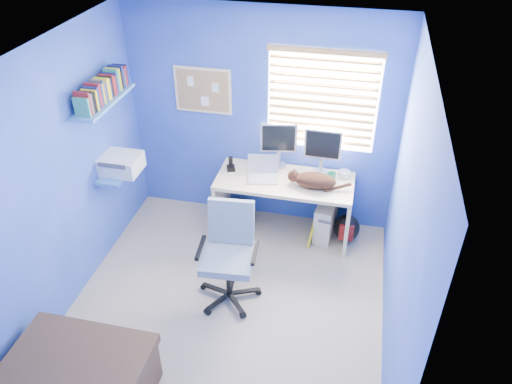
% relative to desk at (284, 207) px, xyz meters
% --- Properties ---
extents(floor, '(3.00, 3.20, 0.00)m').
position_rel_desk_xyz_m(floor, '(-0.34, -1.26, -0.37)').
color(floor, tan).
rests_on(floor, ground).
extents(ceiling, '(3.00, 3.20, 0.00)m').
position_rel_desk_xyz_m(ceiling, '(-0.34, -1.26, 2.13)').
color(ceiling, white).
rests_on(ceiling, wall_back).
extents(wall_back, '(3.00, 0.01, 2.50)m').
position_rel_desk_xyz_m(wall_back, '(-0.34, 0.34, 0.88)').
color(wall_back, '#234CAD').
rests_on(wall_back, ground).
extents(wall_front, '(3.00, 0.01, 2.50)m').
position_rel_desk_xyz_m(wall_front, '(-0.34, -2.86, 0.88)').
color(wall_front, '#234CAD').
rests_on(wall_front, ground).
extents(wall_left, '(0.01, 3.20, 2.50)m').
position_rel_desk_xyz_m(wall_left, '(-1.84, -1.26, 0.88)').
color(wall_left, '#234CAD').
rests_on(wall_left, ground).
extents(wall_right, '(0.01, 3.20, 2.50)m').
position_rel_desk_xyz_m(wall_right, '(1.16, -1.26, 0.88)').
color(wall_right, '#234CAD').
rests_on(wall_right, ground).
extents(desk, '(1.50, 0.65, 0.74)m').
position_rel_desk_xyz_m(desk, '(0.00, 0.00, 0.00)').
color(desk, beige).
rests_on(desk, floor).
extents(laptop, '(0.38, 0.32, 0.22)m').
position_rel_desk_xyz_m(laptop, '(-0.24, -0.04, 0.48)').
color(laptop, silver).
rests_on(laptop, desk).
extents(monitor_left, '(0.41, 0.19, 0.54)m').
position_rel_desk_xyz_m(monitor_left, '(-0.12, 0.26, 0.64)').
color(monitor_left, silver).
rests_on(monitor_left, desk).
extents(monitor_right, '(0.40, 0.13, 0.54)m').
position_rel_desk_xyz_m(monitor_right, '(0.36, 0.22, 0.64)').
color(monitor_right, silver).
rests_on(monitor_right, desk).
extents(phone, '(0.12, 0.13, 0.17)m').
position_rel_desk_xyz_m(phone, '(-0.63, 0.07, 0.45)').
color(phone, black).
rests_on(phone, desk).
extents(mug, '(0.10, 0.09, 0.10)m').
position_rel_desk_xyz_m(mug, '(0.49, 0.08, 0.42)').
color(mug, '#318864').
rests_on(mug, desk).
extents(cd_spindle, '(0.13, 0.13, 0.07)m').
position_rel_desk_xyz_m(cd_spindle, '(0.63, 0.20, 0.41)').
color(cd_spindle, silver).
rests_on(cd_spindle, desk).
extents(cat, '(0.47, 0.27, 0.16)m').
position_rel_desk_xyz_m(cat, '(0.34, -0.07, 0.45)').
color(cat, black).
rests_on(cat, desk).
extents(tower_pc, '(0.24, 0.46, 0.45)m').
position_rel_desk_xyz_m(tower_pc, '(0.48, 0.06, -0.14)').
color(tower_pc, beige).
rests_on(tower_pc, floor).
extents(drawer_boxes, '(0.35, 0.28, 0.27)m').
position_rel_desk_xyz_m(drawer_boxes, '(-0.55, 0.02, -0.23)').
color(drawer_boxes, tan).
rests_on(drawer_boxes, floor).
extents(yellow_book, '(0.03, 0.17, 0.24)m').
position_rel_desk_xyz_m(yellow_book, '(0.34, -0.14, -0.25)').
color(yellow_book, yellow).
rests_on(yellow_book, floor).
extents(backpack, '(0.30, 0.23, 0.34)m').
position_rel_desk_xyz_m(backpack, '(0.73, 0.03, -0.20)').
color(backpack, black).
rests_on(backpack, floor).
extents(bed_corner, '(1.04, 0.74, 0.50)m').
position_rel_desk_xyz_m(bed_corner, '(-1.19, -2.49, -0.12)').
color(bed_corner, brown).
rests_on(bed_corner, floor).
extents(office_chair, '(0.64, 0.64, 1.02)m').
position_rel_desk_xyz_m(office_chair, '(-0.35, -1.09, 0.01)').
color(office_chair, black).
rests_on(office_chair, floor).
extents(window_blinds, '(1.15, 0.05, 1.10)m').
position_rel_desk_xyz_m(window_blinds, '(0.31, 0.31, 1.18)').
color(window_blinds, white).
rests_on(window_blinds, ground).
extents(corkboard, '(0.64, 0.02, 0.52)m').
position_rel_desk_xyz_m(corkboard, '(-0.99, 0.33, 1.18)').
color(corkboard, beige).
rests_on(corkboard, ground).
extents(wall_shelves, '(0.42, 0.90, 1.05)m').
position_rel_desk_xyz_m(wall_shelves, '(-1.69, -0.51, 1.06)').
color(wall_shelves, '#427FC7').
rests_on(wall_shelves, ground).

